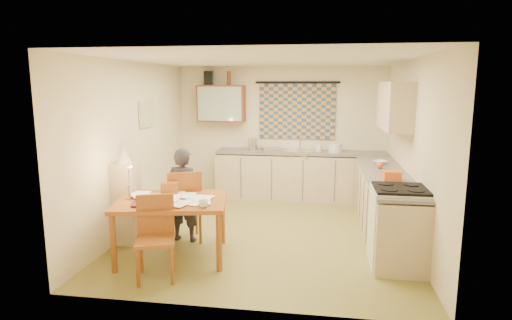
% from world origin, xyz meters
% --- Properties ---
extents(floor, '(4.00, 4.50, 0.02)m').
position_xyz_m(floor, '(0.00, 0.00, -0.01)').
color(floor, olive).
rests_on(floor, ground).
extents(ceiling, '(4.00, 4.50, 0.02)m').
position_xyz_m(ceiling, '(0.00, 0.00, 2.51)').
color(ceiling, white).
rests_on(ceiling, floor).
extents(wall_back, '(4.00, 0.02, 2.50)m').
position_xyz_m(wall_back, '(0.00, 2.26, 1.25)').
color(wall_back, beige).
rests_on(wall_back, floor).
extents(wall_front, '(4.00, 0.02, 2.50)m').
position_xyz_m(wall_front, '(0.00, -2.26, 1.25)').
color(wall_front, beige).
rests_on(wall_front, floor).
extents(wall_left, '(0.02, 4.50, 2.50)m').
position_xyz_m(wall_left, '(-2.01, 0.00, 1.25)').
color(wall_left, beige).
rests_on(wall_left, floor).
extents(wall_right, '(0.02, 4.50, 2.50)m').
position_xyz_m(wall_right, '(2.01, 0.00, 1.25)').
color(wall_right, beige).
rests_on(wall_right, floor).
extents(window_blind, '(1.45, 0.03, 1.05)m').
position_xyz_m(window_blind, '(0.30, 2.22, 1.65)').
color(window_blind, navy).
rests_on(window_blind, wall_back).
extents(curtain_rod, '(1.60, 0.04, 0.04)m').
position_xyz_m(curtain_rod, '(0.30, 2.20, 2.20)').
color(curtain_rod, black).
rests_on(curtain_rod, wall_back).
extents(wall_cabinet, '(0.90, 0.34, 0.70)m').
position_xyz_m(wall_cabinet, '(-1.15, 2.08, 1.80)').
color(wall_cabinet, brown).
rests_on(wall_cabinet, wall_back).
extents(wall_cabinet_glass, '(0.84, 0.02, 0.64)m').
position_xyz_m(wall_cabinet_glass, '(-1.15, 1.91, 1.80)').
color(wall_cabinet_glass, '#99B2A5').
rests_on(wall_cabinet_glass, wall_back).
extents(upper_cabinet_right, '(0.34, 1.30, 0.70)m').
position_xyz_m(upper_cabinet_right, '(1.83, 0.55, 1.85)').
color(upper_cabinet_right, tan).
rests_on(upper_cabinet_right, wall_right).
extents(framed_print, '(0.04, 0.50, 0.40)m').
position_xyz_m(framed_print, '(-1.97, 0.40, 1.70)').
color(framed_print, beige).
rests_on(framed_print, wall_left).
extents(print_canvas, '(0.01, 0.42, 0.32)m').
position_xyz_m(print_canvas, '(-1.95, 0.40, 1.70)').
color(print_canvas, silver).
rests_on(print_canvas, wall_left).
extents(counter_back, '(3.30, 0.62, 0.92)m').
position_xyz_m(counter_back, '(0.46, 1.95, 0.45)').
color(counter_back, tan).
rests_on(counter_back, floor).
extents(counter_right, '(0.62, 2.95, 0.92)m').
position_xyz_m(counter_right, '(1.70, 0.11, 0.45)').
color(counter_right, tan).
rests_on(counter_right, floor).
extents(stove, '(0.63, 0.63, 0.97)m').
position_xyz_m(stove, '(1.70, -0.96, 0.49)').
color(stove, white).
rests_on(stove, floor).
extents(sink, '(0.69, 0.64, 0.10)m').
position_xyz_m(sink, '(0.37, 1.95, 0.88)').
color(sink, silver).
rests_on(sink, counter_back).
extents(tap, '(0.04, 0.04, 0.28)m').
position_xyz_m(tap, '(0.38, 2.13, 1.06)').
color(tap, silver).
rests_on(tap, counter_back).
extents(dish_rack, '(0.43, 0.40, 0.06)m').
position_xyz_m(dish_rack, '(-0.16, 1.95, 0.95)').
color(dish_rack, silver).
rests_on(dish_rack, counter_back).
extents(kettle, '(0.20, 0.20, 0.24)m').
position_xyz_m(kettle, '(-0.52, 1.95, 1.04)').
color(kettle, silver).
rests_on(kettle, counter_back).
extents(mixing_bowl, '(0.30, 0.30, 0.16)m').
position_xyz_m(mixing_bowl, '(1.03, 1.95, 1.00)').
color(mixing_bowl, white).
rests_on(mixing_bowl, counter_back).
extents(soap_bottle, '(0.13, 0.13, 0.19)m').
position_xyz_m(soap_bottle, '(0.73, 2.00, 1.01)').
color(soap_bottle, white).
rests_on(soap_bottle, counter_back).
extents(bowl, '(0.38, 0.38, 0.05)m').
position_xyz_m(bowl, '(1.70, 0.84, 0.95)').
color(bowl, white).
rests_on(bowl, counter_right).
extents(orange_bag, '(0.23, 0.17, 0.12)m').
position_xyz_m(orange_bag, '(1.70, -0.34, 0.98)').
color(orange_bag, orange).
rests_on(orange_bag, counter_right).
extents(fruit_orange, '(0.10, 0.10, 0.10)m').
position_xyz_m(fruit_orange, '(1.65, 0.46, 0.97)').
color(fruit_orange, orange).
rests_on(fruit_orange, counter_right).
extents(speaker, '(0.21, 0.24, 0.26)m').
position_xyz_m(speaker, '(-1.41, 2.08, 2.28)').
color(speaker, black).
rests_on(speaker, wall_cabinet).
extents(bottle_green, '(0.08, 0.08, 0.26)m').
position_xyz_m(bottle_green, '(-1.33, 2.08, 2.28)').
color(bottle_green, '#195926').
rests_on(bottle_green, wall_cabinet).
extents(bottle_brown, '(0.08, 0.08, 0.26)m').
position_xyz_m(bottle_brown, '(-1.00, 2.08, 2.28)').
color(bottle_brown, brown).
rests_on(bottle_brown, wall_cabinet).
extents(dining_table, '(1.50, 1.24, 0.75)m').
position_xyz_m(dining_table, '(-1.06, -1.10, 0.38)').
color(dining_table, brown).
rests_on(dining_table, floor).
extents(chair_far, '(0.60, 0.60, 1.01)m').
position_xyz_m(chair_far, '(-1.09, -0.52, 0.31)').
color(chair_far, brown).
rests_on(chair_far, floor).
extents(chair_near, '(0.53, 0.53, 0.93)m').
position_xyz_m(chair_near, '(-1.04, -1.72, 0.29)').
color(chair_near, brown).
rests_on(chair_near, floor).
extents(person, '(0.54, 0.40, 1.32)m').
position_xyz_m(person, '(-1.10, -0.52, 0.66)').
color(person, black).
rests_on(person, floor).
extents(shelf_stand, '(0.32, 0.30, 1.13)m').
position_xyz_m(shelf_stand, '(-1.84, -0.73, 0.56)').
color(shelf_stand, tan).
rests_on(shelf_stand, floor).
extents(lampshade, '(0.20, 0.20, 0.22)m').
position_xyz_m(lampshade, '(-1.84, -0.73, 1.24)').
color(lampshade, beige).
rests_on(lampshade, shelf_stand).
extents(letter_rack, '(0.24, 0.14, 0.16)m').
position_xyz_m(letter_rack, '(-1.17, -0.86, 0.83)').
color(letter_rack, brown).
rests_on(letter_rack, dining_table).
extents(mug, '(0.12, 0.12, 0.09)m').
position_xyz_m(mug, '(-0.57, -1.37, 0.79)').
color(mug, white).
rests_on(mug, dining_table).
extents(magazine, '(0.35, 0.37, 0.02)m').
position_xyz_m(magazine, '(-1.44, -1.41, 0.76)').
color(magazine, maroon).
rests_on(magazine, dining_table).
extents(book, '(0.27, 0.31, 0.02)m').
position_xyz_m(book, '(-1.43, -1.28, 0.76)').
color(book, orange).
rests_on(book, dining_table).
extents(orange_box, '(0.14, 0.13, 0.04)m').
position_xyz_m(orange_box, '(-1.27, -1.43, 0.77)').
color(orange_box, orange).
rests_on(orange_box, dining_table).
extents(eyeglasses, '(0.13, 0.05, 0.02)m').
position_xyz_m(eyeglasses, '(-0.86, -1.36, 0.76)').
color(eyeglasses, black).
rests_on(eyeglasses, dining_table).
extents(candle_holder, '(0.06, 0.06, 0.18)m').
position_xyz_m(candle_holder, '(-1.59, -1.15, 0.84)').
color(candle_holder, silver).
rests_on(candle_holder, dining_table).
extents(candle, '(0.03, 0.03, 0.22)m').
position_xyz_m(candle, '(-1.57, -1.17, 1.04)').
color(candle, white).
rests_on(candle, dining_table).
extents(candle_flame, '(0.02, 0.02, 0.02)m').
position_xyz_m(candle_flame, '(-1.54, -1.16, 1.16)').
color(candle_flame, '#FFCC66').
rests_on(candle_flame, dining_table).
extents(papers, '(1.16, 0.90, 0.03)m').
position_xyz_m(papers, '(-1.07, -1.14, 0.77)').
color(papers, white).
rests_on(papers, dining_table).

